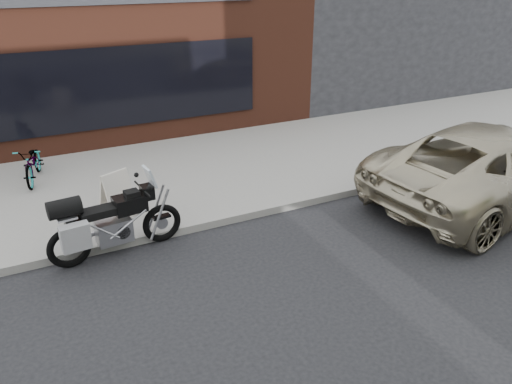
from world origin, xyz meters
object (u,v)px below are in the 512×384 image
motorcycle (107,223)px  bicycle_front (33,163)px  minivan (494,164)px  sandwich_sign (116,194)px

motorcycle → bicycle_front: motorcycle is taller
motorcycle → bicycle_front: bearing=97.7°
motorcycle → bicycle_front: size_ratio=1.48×
motorcycle → bicycle_front: 3.80m
bicycle_front → minivan: bearing=-17.7°
minivan → sandwich_sign: minivan is taller
bicycle_front → sandwich_sign: 2.84m
bicycle_front → sandwich_sign: (1.27, -2.54, 0.04)m
bicycle_front → sandwich_sign: sandwich_sign is taller
minivan → sandwich_sign: (-7.16, 2.42, -0.20)m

